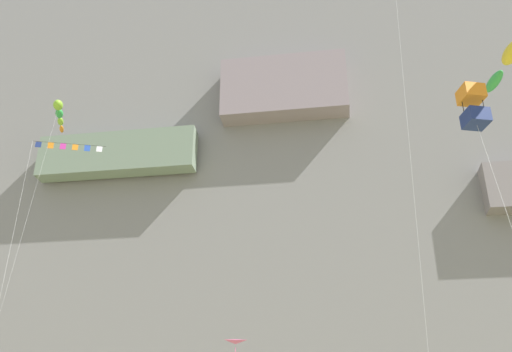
{
  "coord_description": "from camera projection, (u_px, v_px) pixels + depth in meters",
  "views": [
    {
      "loc": [
        4.77,
        -3.95,
        3.41
      ],
      "look_at": [
        0.41,
        25.58,
        18.1
      ],
      "focal_mm": 40.7,
      "sensor_mm": 36.0,
      "label": 1
    }
  ],
  "objects": [
    {
      "name": "kite_windsock_low_left",
      "position": [
        59.0,
        113.0,
        52.63
      ],
      "size": [
        2.58,
        8.24,
        32.23
      ],
      "color": "#8CCC33",
      "rests_on": "ground"
    },
    {
      "name": "kite_banner_low_right",
      "position": [
        61.0,
        168.0,
        37.49
      ],
      "size": [
        4.51,
        4.43,
        22.4
      ],
      "color": "black",
      "rests_on": "ground"
    },
    {
      "name": "kite_box_mid_left",
      "position": [
        474.0,
        107.0,
        20.69
      ],
      "size": [
        1.31,
        2.92,
        15.57
      ],
      "color": "orange",
      "rests_on": "ground"
    },
    {
      "name": "cliff_face",
      "position": [
        296.0,
        202.0,
        73.19
      ],
      "size": [
        180.0,
        26.84,
        65.49
      ],
      "color": "gray",
      "rests_on": "ground"
    }
  ]
}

